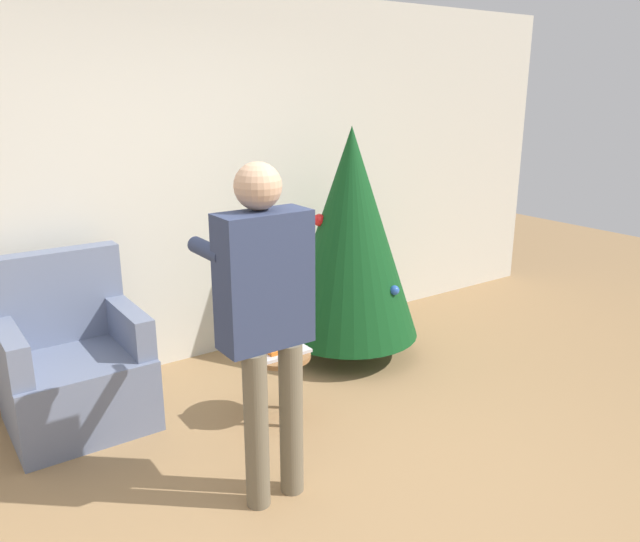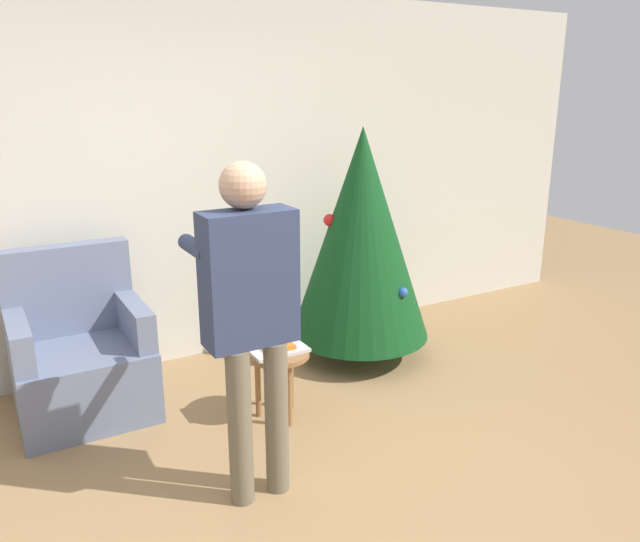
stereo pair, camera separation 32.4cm
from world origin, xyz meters
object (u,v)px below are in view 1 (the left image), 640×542
object	(u,v)px
armchair	(74,368)
person_standing	(265,305)
christmas_tree	(350,234)
side_stool	(280,364)

from	to	relation	value
armchair	person_standing	distance (m)	1.59
christmas_tree	person_standing	distance (m)	1.81
person_standing	side_stool	world-z (taller)	person_standing
person_standing	side_stool	distance (m)	0.99
person_standing	christmas_tree	bearing A→B (deg)	39.38
christmas_tree	side_stool	world-z (taller)	christmas_tree
armchair	person_standing	bearing A→B (deg)	-64.84
side_stool	christmas_tree	bearing A→B (deg)	29.44
armchair	person_standing	world-z (taller)	person_standing
person_standing	side_stool	xyz separation A→B (m)	(0.44, 0.61, -0.65)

